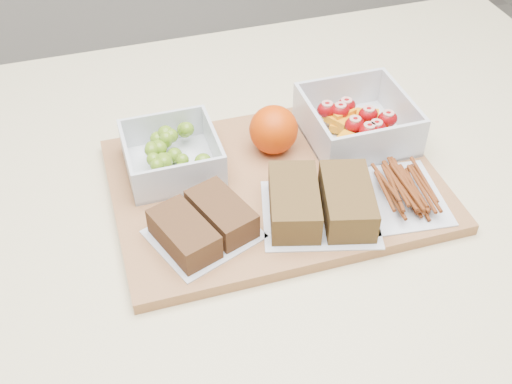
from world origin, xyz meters
TOP-DOWN VIEW (x-y plane):
  - cutting_board at (0.03, 0.02)m, footprint 0.42×0.30m
  - grape_container at (-0.10, 0.08)m, footprint 0.12×0.12m
  - fruit_container at (0.16, 0.07)m, footprint 0.14×0.14m
  - orange at (0.04, 0.08)m, footprint 0.07×0.07m
  - sandwich_bag_left at (-0.09, -0.05)m, footprint 0.15×0.14m
  - sandwich_bag_center at (0.06, -0.06)m, footprint 0.17×0.16m
  - pretzel_bag at (0.17, -0.06)m, footprint 0.12×0.14m

SIDE VIEW (x-z plane):
  - cutting_board at x=0.03m, z-range 0.90..0.92m
  - pretzel_bag at x=0.17m, z-range 0.92..0.94m
  - sandwich_bag_left at x=-0.09m, z-range 0.92..0.95m
  - sandwich_bag_center at x=0.06m, z-range 0.92..0.96m
  - grape_container at x=-0.10m, z-range 0.91..0.96m
  - fruit_container at x=0.16m, z-range 0.91..0.97m
  - orange at x=0.04m, z-range 0.92..0.98m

